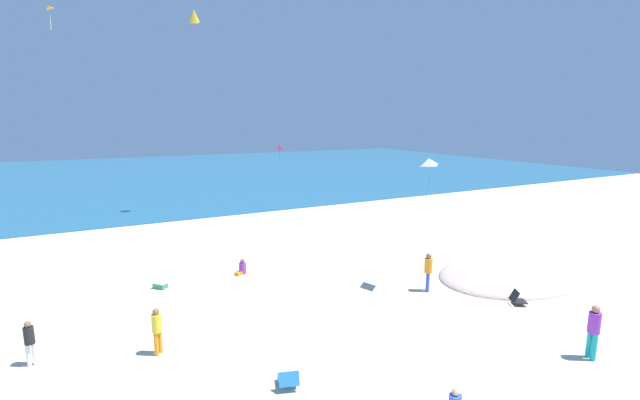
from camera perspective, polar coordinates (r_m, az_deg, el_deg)
The scene contains 15 objects.
ground_plane at distance 18.28m, azimuth -4.74°, elevation -12.87°, with size 120.00×120.00×0.00m, color beige.
ocean_water at distance 62.67m, azimuth -21.62°, elevation 3.17°, with size 120.00×60.00×0.05m, color #236084.
dune_mound at distance 22.73m, azimuth 24.20°, elevation -9.04°, with size 7.86×5.50×1.35m, color beige.
beach_chair_near_camera at distance 19.26m, azimuth 24.64°, elevation -11.76°, with size 0.77×0.75×0.59m.
beach_chair_far_right at distance 12.82m, azimuth -4.19°, elevation -22.55°, with size 0.73×0.81×0.55m.
cooler_box at distance 20.45m, azimuth -20.39°, elevation -10.53°, with size 0.65×0.67×0.26m.
person_1 at distance 16.03m, azimuth 32.50°, elevation -14.13°, with size 0.43×0.43×1.75m.
person_2 at distance 15.99m, azimuth -34.07°, elevation -15.11°, with size 0.29×0.29×1.41m.
person_5 at distance 19.18m, azimuth 14.15°, elevation -8.90°, with size 0.47×0.47×1.69m.
person_6 at distance 14.88m, azimuth -20.77°, elevation -15.55°, with size 0.43×0.43×1.53m.
person_7 at distance 21.18m, azimuth -10.29°, elevation -8.90°, with size 0.64×0.50×0.72m.
kite_orange at distance 29.33m, azimuth -32.33°, elevation 20.69°, with size 0.63×0.67×1.31m.
kite_white at distance 18.46m, azimuth 14.19°, elevation 4.90°, with size 0.81×0.97×1.71m.
kite_yellow at distance 35.11m, azimuth -16.37°, elevation 22.42°, with size 0.97×1.26×1.92m.
kite_magenta at distance 37.86m, azimuth -5.37°, elevation 6.81°, with size 0.57×0.28×1.15m.
Camera 1 is at (-6.47, -5.49, 7.25)m, focal length 24.16 mm.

